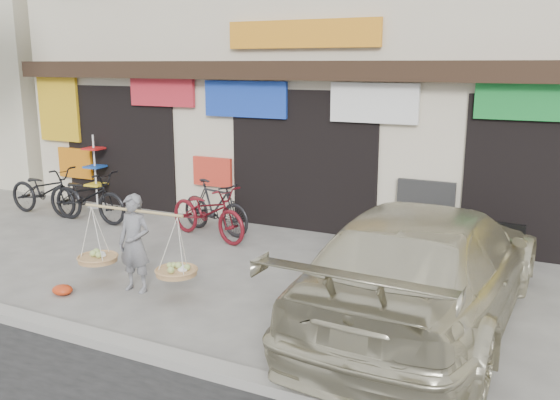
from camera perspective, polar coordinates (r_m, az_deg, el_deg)
The scene contains 11 objects.
ground at distance 8.74m, azimuth -7.52°, elevation -8.41°, with size 70.00×70.00×0.00m, color gray.
kerb at distance 7.29m, azimuth -16.54°, elevation -12.86°, with size 70.00×0.25×0.12m, color gray.
shophouse_block at distance 13.92m, azimuth 7.37°, elevation 14.02°, with size 14.00×6.32×7.00m.
street_vendor at distance 8.62m, azimuth -13.79°, elevation -4.50°, with size 1.93×0.61×1.41m.
bike_0 at distance 12.73m, azimuth -18.12°, elevation 0.36°, with size 0.70×2.02×1.06m, color black.
bike_1 at distance 11.35m, azimuth -6.27°, elevation -0.66°, with size 0.48×1.70×1.02m, color black.
bike_2 at distance 11.00m, azimuth -6.96°, elevation -1.15°, with size 0.67×1.92×1.01m, color maroon.
bike_3 at distance 13.56m, azimuth -21.60°, elevation 0.82°, with size 0.70×2.02×1.06m, color black.
suv at distance 7.50m, azimuth 13.91°, elevation -6.12°, with size 2.35×5.38×1.54m.
display_rack at distance 13.97m, azimuth -17.32°, elevation 2.03°, with size 0.45×0.45×1.64m.
red_bag at distance 8.96m, azimuth -20.21°, elevation -8.12°, with size 0.31×0.25×0.14m, color #BC3311.
Camera 1 is at (4.61, -6.71, 3.17)m, focal length 38.00 mm.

